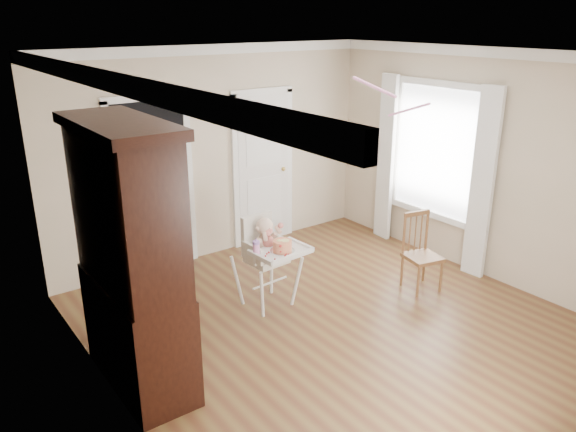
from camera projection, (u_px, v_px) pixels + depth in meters
floor at (343, 328)px, 5.75m from camera, size 5.00×5.00×0.00m
ceiling at (353, 55)px, 4.84m from camera, size 5.00×5.00×0.00m
wall_back at (216, 154)px, 7.19m from camera, size 4.50×0.00×4.50m
wall_left at (115, 262)px, 4.04m from camera, size 0.00×5.00×5.00m
wall_right at (491, 167)px, 6.55m from camera, size 0.00×5.00×5.00m
crown_molding at (353, 62)px, 4.86m from camera, size 4.50×5.00×0.12m
doorway at (153, 184)px, 6.76m from camera, size 1.06×0.05×2.22m
closet_door at (263, 170)px, 7.68m from camera, size 0.96×0.09×2.13m
window_right at (432, 160)px, 7.14m from camera, size 0.13×1.84×2.30m
high_chair at (267, 251)px, 6.01m from camera, size 0.64×0.77×1.04m
baby at (265, 238)px, 5.98m from camera, size 0.30×0.23×0.44m
cake at (282, 246)px, 5.80m from camera, size 0.26×0.26×0.12m
sippy_cup at (256, 247)px, 5.72m from camera, size 0.07×0.07×0.18m
china_cabinet at (132, 260)px, 4.56m from camera, size 0.61×1.36×2.29m
dining_chair at (421, 254)px, 6.47m from camera, size 0.44×0.44×0.91m
streamer at (374, 87)px, 4.99m from camera, size 0.09×0.49×0.15m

